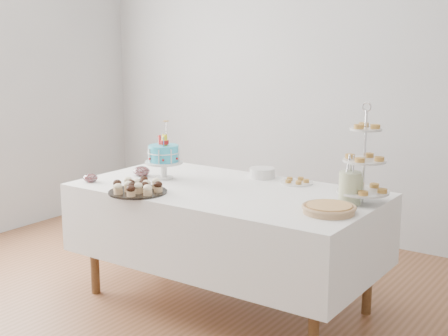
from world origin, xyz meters
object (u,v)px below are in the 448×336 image
Objects in this scene: cupcake_tray at (138,187)px; utensil_pitcher at (350,187)px; table at (226,223)px; jam_bowl_a at (90,178)px; tiered_stand at (364,161)px; jam_bowl_b at (141,171)px; birthday_cake at (164,163)px; plate_stack at (262,173)px; pie at (329,208)px; pastry_plate at (297,181)px.

utensil_pitcher is (1.17, 0.50, 0.06)m from cupcake_tray.
table is 0.95m from jam_bowl_a.
table is 3.30× the size of tiered_stand.
jam_bowl_b is (0.15, 0.33, 0.01)m from jam_bowl_a.
cupcake_tray is at bearing 178.10° from utensil_pitcher.
table is 4.89× the size of birthday_cake.
jam_bowl_b is (-0.71, -0.42, -0.00)m from plate_stack.
birthday_cake is at bearing 6.11° from jam_bowl_b.
cupcake_tray reaches higher than jam_bowl_a.
plate_stack reaches higher than pie.
cupcake_tray is 3.79× the size of jam_bowl_a.
cupcake_tray is 1.04m from pastry_plate.
table is 0.60m from birthday_cake.
table is at bearing 22.95° from jam_bowl_a.
table is 0.61m from cupcake_tray.
utensil_pitcher reaches higher than pastry_plate.
pastry_plate is 0.57m from utensil_pitcher.
jam_bowl_a is (-1.14, -0.74, 0.01)m from pastry_plate.
jam_bowl_b is (-0.69, -0.02, 0.26)m from table.
pastry_plate is (0.80, 0.38, -0.09)m from birthday_cake.
birthday_cake is at bearing -172.43° from tiered_stand.
birthday_cake is at bearing -179.52° from table.
cupcake_tray reaches higher than table.
plate_stack is (-0.75, 0.55, 0.01)m from pie.
plate_stack is at bearing 133.64° from utensil_pitcher.
jam_bowl_a is 0.83× the size of jam_bowl_b.
jam_bowl_b reaches higher than pie.
table is 11.14× the size of plate_stack.
utensil_pitcher is (1.48, 0.12, 0.07)m from jam_bowl_b.
utensil_pitcher is (1.63, 0.46, 0.07)m from jam_bowl_a.
table is 16.80× the size of jam_bowl_b.
tiered_stand reaches higher than jam_bowl_b.
jam_bowl_a is (-1.68, -0.53, -0.22)m from tiered_stand.
plate_stack is (-0.81, 0.23, -0.21)m from tiered_stand.
cupcake_tray reaches higher than jam_bowl_b.
utensil_pitcher is at bearing 23.08° from cupcake_tray.
tiered_stand reaches higher than cupcake_tray.
pastry_plate is at bearing 132.37° from pie.
utensil_pitcher reaches higher than table.
birthday_cake is (-0.50, -0.00, 0.33)m from table.
pie is 3.13× the size of jam_bowl_a.
pie is 1.47m from jam_bowl_b.
cupcake_tray is at bearing -167.63° from pie.
pastry_plate is (-0.54, 0.20, -0.23)m from tiered_stand.
birthday_cake is at bearing 46.22° from jam_bowl_a.
birthday_cake is 0.90m from pastry_plate.
table is 6.46× the size of pie.
jam_bowl_b is at bearing -177.99° from table.
pie is 0.26m from utensil_pitcher.
jam_bowl_b is (-0.99, -0.40, 0.02)m from pastry_plate.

